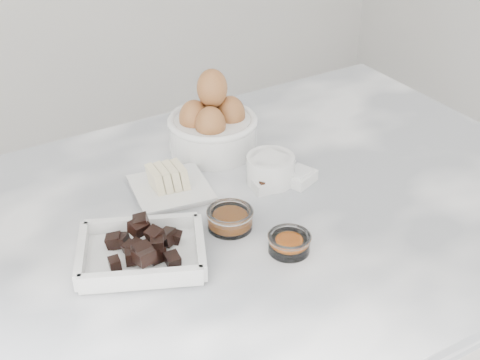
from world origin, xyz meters
name	(u,v)px	position (x,y,z in m)	size (l,w,h in m)	color
marble_slab	(239,221)	(0.00, 0.00, 0.92)	(1.20, 0.80, 0.04)	white
chocolate_dish	(141,250)	(-0.19, -0.04, 0.96)	(0.23, 0.21, 0.05)	white
butter_plate	(169,184)	(-0.07, 0.11, 0.96)	(0.15, 0.15, 0.05)	white
sugar_ramekin	(270,168)	(0.10, 0.05, 0.97)	(0.09, 0.09, 0.05)	white
egg_bowl	(212,125)	(0.07, 0.21, 0.99)	(0.17, 0.17, 0.17)	white
honey_bowl	(230,218)	(-0.03, -0.03, 0.96)	(0.08, 0.08, 0.03)	white
zest_bowl	(289,242)	(0.01, -0.13, 0.96)	(0.07, 0.07, 0.03)	white
vanilla_spoon	(266,180)	(0.08, 0.04, 0.95)	(0.06, 0.07, 0.04)	white
salt_spoon	(296,174)	(0.14, 0.03, 0.95)	(0.07, 0.08, 0.04)	white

